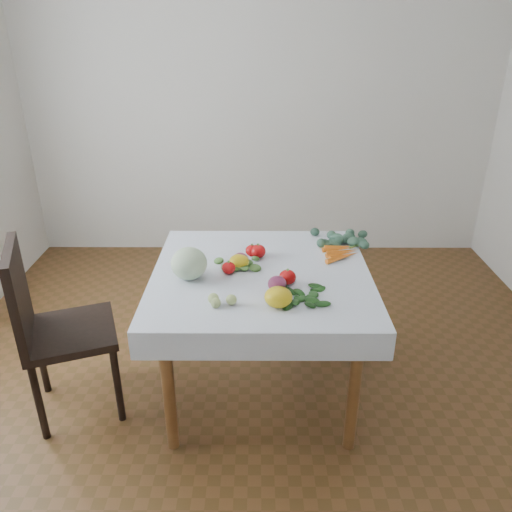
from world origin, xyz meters
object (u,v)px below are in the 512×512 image
(cabbage, at_px, (189,263))
(heirloom_back, at_px, (239,261))
(carrot_bunch, at_px, (341,252))
(chair, at_px, (49,321))
(table, at_px, (261,289))

(cabbage, distance_m, heirloom_back, 0.28)
(cabbage, bearing_deg, carrot_bunch, 19.36)
(heirloom_back, bearing_deg, chair, -166.67)
(cabbage, height_order, carrot_bunch, cabbage)
(chair, distance_m, heirloom_back, 1.01)
(chair, relative_size, carrot_bunch, 4.14)
(table, relative_size, chair, 1.02)
(table, xyz_separation_m, chair, (-1.07, -0.18, -0.09))
(table, bearing_deg, heirloom_back, 156.40)
(heirloom_back, distance_m, carrot_bunch, 0.59)
(heirloom_back, relative_size, carrot_bunch, 0.44)
(cabbage, relative_size, heirloom_back, 1.73)
(carrot_bunch, bearing_deg, chair, -165.53)
(table, bearing_deg, chair, -170.66)
(table, xyz_separation_m, cabbage, (-0.36, -0.07, 0.18))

